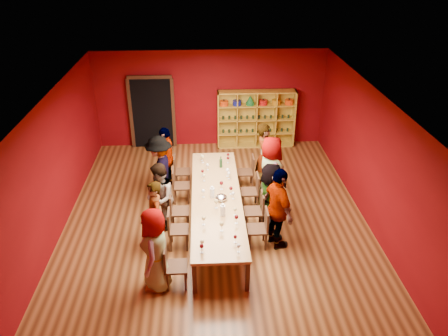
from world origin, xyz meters
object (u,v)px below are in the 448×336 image
at_px(chair_person_right_2, 257,209).
at_px(chair_person_left_2, 176,209).
at_px(person_left_3, 160,170).
at_px(person_right_3, 270,173).
at_px(shelving_unit, 256,116).
at_px(chair_person_right_3, 253,189).
at_px(person_left_0, 155,250).
at_px(chair_person_right_1, 261,226).
at_px(person_left_4, 166,158).
at_px(chair_person_left_0, 172,264).
at_px(tasting_table, 216,199).
at_px(person_right_1, 278,209).
at_px(person_left_2, 160,198).
at_px(spittoon_bowl, 221,198).
at_px(chair_person_right_4, 249,170).
at_px(chair_person_left_3, 178,184).
at_px(person_right_2, 270,196).
at_px(wine_bottle, 221,163).
at_px(person_left_1, 155,216).
at_px(chair_person_left_4, 179,170).
at_px(chair_person_left_1, 175,227).
at_px(person_right_4, 264,156).

bearing_deg(chair_person_right_2, chair_person_left_2, 177.13).
distance_m(person_left_3, person_right_3, 2.67).
bearing_deg(shelving_unit, chair_person_right_3, -97.66).
xyz_separation_m(person_left_0, chair_person_right_1, (2.10, 1.10, -0.35)).
relative_size(person_left_4, person_right_3, 0.92).
relative_size(chair_person_left_0, chair_person_right_1, 1.00).
height_order(tasting_table, person_right_1, person_right_1).
height_order(tasting_table, person_left_4, person_left_4).
relative_size(person_left_2, spittoon_bowl, 6.01).
relative_size(chair_person_left_0, chair_person_right_4, 1.00).
bearing_deg(person_right_3, chair_person_left_2, 97.72).
relative_size(chair_person_left_0, chair_person_left_2, 1.00).
bearing_deg(chair_person_left_3, tasting_table, -49.72).
distance_m(chair_person_left_3, person_right_3, 2.30).
distance_m(person_right_2, wine_bottle, 1.87).
distance_m(person_left_2, chair_person_right_4, 2.81).
height_order(shelving_unit, chair_person_left_2, shelving_unit).
height_order(chair_person_left_2, person_right_1, person_right_1).
bearing_deg(chair_person_left_2, spittoon_bowl, -4.63).
relative_size(person_left_0, chair_person_right_1, 1.90).
bearing_deg(shelving_unit, person_right_3, -91.29).
height_order(person_left_0, person_right_1, person_right_1).
xyz_separation_m(person_left_1, person_left_3, (-0.03, 1.84, 0.09)).
xyz_separation_m(person_right_2, wine_bottle, (-1.02, 1.57, 0.06)).
height_order(chair_person_right_1, person_right_2, person_right_2).
relative_size(person_left_0, person_right_1, 0.92).
xyz_separation_m(person_left_2, chair_person_left_4, (0.34, 1.87, -0.31)).
distance_m(person_left_1, person_right_2, 2.56).
bearing_deg(chair_person_left_1, person_left_0, -103.44).
relative_size(person_left_1, person_left_3, 0.89).
bearing_deg(chair_person_left_1, person_left_4, 96.87).
height_order(chair_person_left_1, person_left_2, person_left_2).
xyz_separation_m(chair_person_left_0, person_right_1, (2.16, 1.10, 0.43)).
xyz_separation_m(chair_person_right_1, chair_person_right_4, (0.00, 2.53, 0.00)).
bearing_deg(person_left_0, person_left_1, -169.07).
bearing_deg(chair_person_right_1, person_left_3, 139.65).
xyz_separation_m(person_right_3, chair_person_right_4, (-0.41, 1.00, -0.43)).
xyz_separation_m(person_left_3, person_right_1, (2.58, -1.91, 0.04)).
xyz_separation_m(chair_person_left_4, chair_person_right_2, (1.82, -1.96, 0.00)).
bearing_deg(chair_person_left_2, chair_person_right_2, -2.87).
relative_size(chair_person_left_0, person_left_4, 0.52).
xyz_separation_m(person_left_1, person_right_1, (2.55, -0.07, 0.13)).
height_order(chair_person_right_3, person_right_3, person_right_3).
height_order(chair_person_right_1, spittoon_bowl, chair_person_right_1).
height_order(person_right_2, chair_person_right_3, person_right_2).
bearing_deg(shelving_unit, person_right_4, -91.89).
relative_size(shelving_unit, chair_person_left_1, 2.70).
relative_size(chair_person_right_1, chair_person_right_2, 1.00).
xyz_separation_m(person_left_2, chair_person_left_3, (0.34, 1.14, -0.31)).
bearing_deg(person_right_2, wine_bottle, 23.68).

